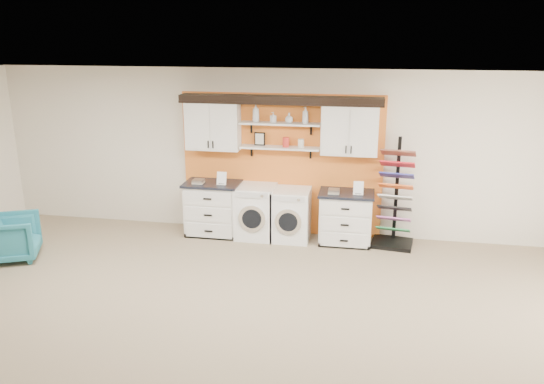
% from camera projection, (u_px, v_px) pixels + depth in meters
% --- Properties ---
extents(floor, '(10.00, 10.00, 0.00)m').
position_uv_depth(floor, '(220.00, 363.00, 5.60)').
color(floor, '#8C785E').
rests_on(floor, ground).
extents(ceiling, '(10.00, 10.00, 0.00)m').
position_uv_depth(ceiling, '(211.00, 96.00, 4.79)').
color(ceiling, white).
rests_on(ceiling, wall_back).
extents(wall_back, '(10.00, 0.00, 10.00)m').
position_uv_depth(wall_back, '(282.00, 153.00, 8.96)').
color(wall_back, beige).
rests_on(wall_back, floor).
extents(accent_panel, '(3.40, 0.07, 2.40)m').
position_uv_depth(accent_panel, '(281.00, 165.00, 8.99)').
color(accent_panel, orange).
rests_on(accent_panel, wall_back).
extents(upper_cabinet_left, '(0.90, 0.35, 0.84)m').
position_uv_depth(upper_cabinet_left, '(213.00, 125.00, 8.82)').
color(upper_cabinet_left, white).
rests_on(upper_cabinet_left, wall_back).
extents(upper_cabinet_right, '(0.90, 0.35, 0.84)m').
position_uv_depth(upper_cabinet_right, '(350.00, 129.00, 8.44)').
color(upper_cabinet_right, white).
rests_on(upper_cabinet_right, wall_back).
extents(shelf_lower, '(1.32, 0.28, 0.03)m').
position_uv_depth(shelf_lower, '(280.00, 148.00, 8.74)').
color(shelf_lower, white).
rests_on(shelf_lower, wall_back).
extents(shelf_upper, '(1.32, 0.28, 0.03)m').
position_uv_depth(shelf_upper, '(280.00, 124.00, 8.62)').
color(shelf_upper, white).
rests_on(shelf_upper, wall_back).
extents(crown_molding, '(3.30, 0.41, 0.13)m').
position_uv_depth(crown_molding, '(280.00, 99.00, 8.52)').
color(crown_molding, black).
rests_on(crown_molding, wall_back).
extents(picture_frame, '(0.18, 0.02, 0.22)m').
position_uv_depth(picture_frame, '(260.00, 139.00, 8.81)').
color(picture_frame, black).
rests_on(picture_frame, shelf_lower).
extents(canister_red, '(0.11, 0.11, 0.16)m').
position_uv_depth(canister_red, '(286.00, 142.00, 8.69)').
color(canister_red, red).
rests_on(canister_red, shelf_lower).
extents(canister_cream, '(0.10, 0.10, 0.14)m').
position_uv_depth(canister_cream, '(301.00, 143.00, 8.65)').
color(canister_cream, silver).
rests_on(canister_cream, shelf_lower).
extents(base_cabinet_left, '(0.94, 0.66, 0.92)m').
position_uv_depth(base_cabinet_left, '(213.00, 208.00, 9.09)').
color(base_cabinet_left, white).
rests_on(base_cabinet_left, floor).
extents(base_cabinet_right, '(0.89, 0.66, 0.87)m').
position_uv_depth(base_cabinet_right, '(346.00, 217.00, 8.71)').
color(base_cabinet_right, white).
rests_on(base_cabinet_right, floor).
extents(washer, '(0.64, 0.71, 0.90)m').
position_uv_depth(washer, '(256.00, 211.00, 8.96)').
color(washer, white).
rests_on(washer, floor).
extents(dryer, '(0.62, 0.71, 0.87)m').
position_uv_depth(dryer, '(291.00, 214.00, 8.86)').
color(dryer, white).
rests_on(dryer, floor).
extents(sample_rack, '(0.71, 0.62, 1.77)m').
position_uv_depth(sample_rack, '(394.00, 213.00, 8.58)').
color(sample_rack, black).
rests_on(sample_rack, floor).
extents(armchair, '(0.99, 0.98, 0.69)m').
position_uv_depth(armchair, '(12.00, 238.00, 8.10)').
color(armchair, '#217183').
rests_on(armchair, floor).
extents(soap_bottle_a, '(0.15, 0.15, 0.30)m').
position_uv_depth(soap_bottle_a, '(256.00, 113.00, 8.64)').
color(soap_bottle_a, silver).
rests_on(soap_bottle_a, shelf_upper).
extents(soap_bottle_b, '(0.11, 0.11, 0.17)m').
position_uv_depth(soap_bottle_b, '(273.00, 117.00, 8.61)').
color(soap_bottle_b, silver).
rests_on(soap_bottle_b, shelf_upper).
extents(soap_bottle_c, '(0.17, 0.17, 0.16)m').
position_uv_depth(soap_bottle_c, '(289.00, 118.00, 8.57)').
color(soap_bottle_c, silver).
rests_on(soap_bottle_c, shelf_upper).
extents(soap_bottle_d, '(0.14, 0.14, 0.27)m').
position_uv_depth(soap_bottle_d, '(305.00, 115.00, 8.51)').
color(soap_bottle_d, silver).
rests_on(soap_bottle_d, shelf_upper).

